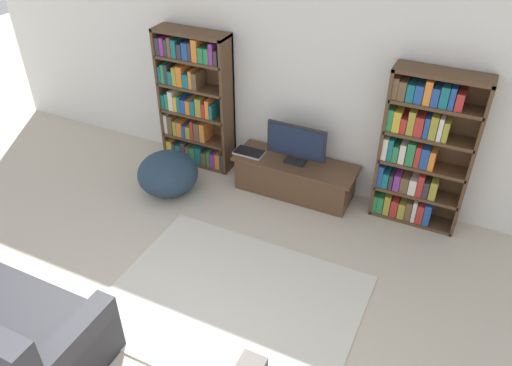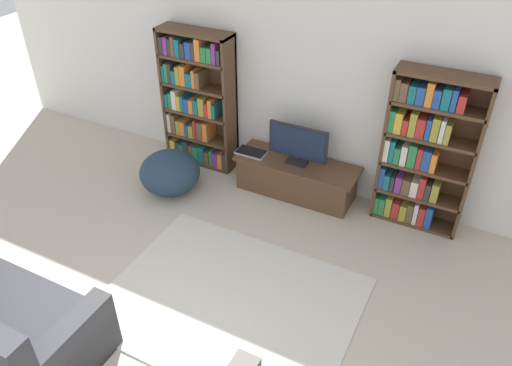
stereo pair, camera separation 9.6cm
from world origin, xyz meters
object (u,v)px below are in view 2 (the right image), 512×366
at_px(bookshelf_left, 197,101).
at_px(beanbag_ottoman, 170,172).
at_px(bookshelf_right, 422,153).
at_px(tv_stand, 296,178).
at_px(laptop, 251,152).
at_px(television, 298,144).

relative_size(bookshelf_left, beanbag_ottoman, 2.42).
bearing_deg(beanbag_ottoman, bookshelf_right, 15.75).
height_order(tv_stand, laptop, laptop).
bearing_deg(television, tv_stand, 90.00).
distance_m(television, beanbag_ottoman, 1.57).
relative_size(bookshelf_left, laptop, 4.85).
distance_m(television, laptop, 0.62).
bearing_deg(beanbag_ottoman, television, 24.43).
bearing_deg(tv_stand, laptop, -173.71).
relative_size(bookshelf_left, television, 2.47).
height_order(bookshelf_left, bookshelf_right, same).
relative_size(bookshelf_right, tv_stand, 1.20).
distance_m(tv_stand, television, 0.47).
distance_m(bookshelf_left, laptop, 0.96).
bearing_deg(beanbag_ottoman, laptop, 35.36).
bearing_deg(tv_stand, bookshelf_right, 5.59).
bearing_deg(television, laptop, -174.53).
distance_m(bookshelf_right, beanbag_ottoman, 2.87).
bearing_deg(bookshelf_right, television, -174.06).
xyz_separation_m(laptop, beanbag_ottoman, (-0.80, -0.57, -0.19)).
relative_size(bookshelf_right, laptop, 4.85).
relative_size(bookshelf_left, tv_stand, 1.20).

